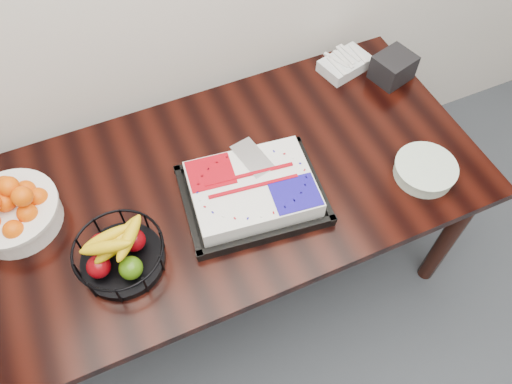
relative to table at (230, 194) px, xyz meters
name	(u,v)px	position (x,y,z in m)	size (l,w,h in m)	color
table	(230,194)	(0.00, 0.00, 0.00)	(1.80, 0.90, 0.75)	black
cake_tray	(252,191)	(0.05, -0.10, 0.13)	(0.51, 0.42, 0.10)	black
tangerine_bowl	(10,208)	(-0.70, 0.13, 0.17)	(0.30, 0.30, 0.19)	white
fruit_basket	(120,253)	(-0.42, -0.16, 0.15)	(0.28, 0.28, 0.15)	black
plate_stack	(425,170)	(0.64, -0.25, 0.11)	(0.22, 0.22, 0.05)	white
fork_bag	(345,64)	(0.65, 0.33, 0.11)	(0.23, 0.17, 0.06)	silver
napkin_box	(393,67)	(0.80, 0.21, 0.14)	(0.15, 0.13, 0.11)	black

